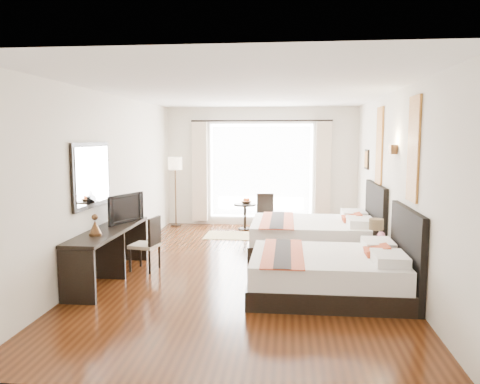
# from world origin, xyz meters

# --- Properties ---
(floor) EXTENTS (4.50, 7.50, 0.01)m
(floor) POSITION_xyz_m (0.00, 0.00, -0.01)
(floor) COLOR #38190A
(floor) RESTS_ON ground
(ceiling) EXTENTS (4.50, 7.50, 0.02)m
(ceiling) POSITION_xyz_m (0.00, 0.00, 2.79)
(ceiling) COLOR white
(ceiling) RESTS_ON wall_headboard
(wall_headboard) EXTENTS (0.01, 7.50, 2.80)m
(wall_headboard) POSITION_xyz_m (2.25, 0.00, 1.40)
(wall_headboard) COLOR silver
(wall_headboard) RESTS_ON floor
(wall_desk) EXTENTS (0.01, 7.50, 2.80)m
(wall_desk) POSITION_xyz_m (-2.25, 0.00, 1.40)
(wall_desk) COLOR silver
(wall_desk) RESTS_ON floor
(wall_window) EXTENTS (4.50, 0.01, 2.80)m
(wall_window) POSITION_xyz_m (0.00, 3.75, 1.40)
(wall_window) COLOR silver
(wall_window) RESTS_ON floor
(wall_entry) EXTENTS (4.50, 0.01, 2.80)m
(wall_entry) POSITION_xyz_m (0.00, -3.75, 1.40)
(wall_entry) COLOR silver
(wall_entry) RESTS_ON floor
(window_glass) EXTENTS (2.40, 0.02, 2.20)m
(window_glass) POSITION_xyz_m (0.00, 3.73, 1.30)
(window_glass) COLOR white
(window_glass) RESTS_ON wall_window
(sheer_curtain) EXTENTS (2.30, 0.02, 2.10)m
(sheer_curtain) POSITION_xyz_m (0.00, 3.67, 1.30)
(sheer_curtain) COLOR white
(sheer_curtain) RESTS_ON wall_window
(drape_left) EXTENTS (0.35, 0.14, 2.35)m
(drape_left) POSITION_xyz_m (-1.45, 3.63, 1.28)
(drape_left) COLOR #BDAA93
(drape_left) RESTS_ON floor
(drape_right) EXTENTS (0.35, 0.14, 2.35)m
(drape_right) POSITION_xyz_m (1.45, 3.63, 1.28)
(drape_right) COLOR #BDAA93
(drape_right) RESTS_ON floor
(art_panel_near) EXTENTS (0.03, 0.50, 1.35)m
(art_panel_near) POSITION_xyz_m (2.23, -1.14, 1.95)
(art_panel_near) COLOR #8E3F14
(art_panel_near) RESTS_ON wall_headboard
(art_panel_far) EXTENTS (0.03, 0.50, 1.35)m
(art_panel_far) POSITION_xyz_m (2.23, 1.12, 1.95)
(art_panel_far) COLOR #8E3F14
(art_panel_far) RESTS_ON wall_headboard
(wall_sconce) EXTENTS (0.10, 0.14, 0.14)m
(wall_sconce) POSITION_xyz_m (2.19, -0.16, 1.92)
(wall_sconce) COLOR #472E19
(wall_sconce) RESTS_ON wall_headboard
(mirror_frame) EXTENTS (0.04, 1.25, 0.95)m
(mirror_frame) POSITION_xyz_m (-2.22, -0.78, 1.55)
(mirror_frame) COLOR black
(mirror_frame) RESTS_ON wall_desk
(mirror_glass) EXTENTS (0.01, 1.12, 0.82)m
(mirror_glass) POSITION_xyz_m (-2.19, -0.78, 1.55)
(mirror_glass) COLOR white
(mirror_glass) RESTS_ON mirror_frame
(bed_near) EXTENTS (2.10, 1.64, 1.18)m
(bed_near) POSITION_xyz_m (1.25, -1.14, 0.31)
(bed_near) COLOR black
(bed_near) RESTS_ON floor
(bed_far) EXTENTS (2.26, 1.76, 1.28)m
(bed_far) POSITION_xyz_m (1.18, 1.12, 0.33)
(bed_far) COLOR black
(bed_far) RESTS_ON floor
(nightstand) EXTENTS (0.38, 0.47, 0.45)m
(nightstand) POSITION_xyz_m (2.01, -0.16, 0.23)
(nightstand) COLOR black
(nightstand) RESTS_ON floor
(table_lamp) EXTENTS (0.22, 0.22, 0.35)m
(table_lamp) POSITION_xyz_m (2.00, -0.05, 0.74)
(table_lamp) COLOR black
(table_lamp) RESTS_ON nightstand
(vase) EXTENTS (0.15, 0.15, 0.14)m
(vase) POSITION_xyz_m (2.04, -0.28, 0.57)
(vase) COLOR black
(vase) RESTS_ON nightstand
(console_desk) EXTENTS (0.50, 2.20, 0.76)m
(console_desk) POSITION_xyz_m (-1.99, -0.78, 0.38)
(console_desk) COLOR black
(console_desk) RESTS_ON floor
(television) EXTENTS (0.38, 0.78, 0.46)m
(television) POSITION_xyz_m (-1.97, -0.23, 0.98)
(television) COLOR black
(television) RESTS_ON console_desk
(bronze_figurine) EXTENTS (0.22, 0.22, 0.26)m
(bronze_figurine) POSITION_xyz_m (-1.99, -1.25, 0.89)
(bronze_figurine) COLOR #472E19
(bronze_figurine) RESTS_ON console_desk
(desk_chair) EXTENTS (0.46, 0.46, 0.86)m
(desk_chair) POSITION_xyz_m (-1.59, -0.28, 0.26)
(desk_chair) COLOR beige
(desk_chair) RESTS_ON floor
(floor_lamp) EXTENTS (0.33, 0.33, 1.63)m
(floor_lamp) POSITION_xyz_m (-2.00, 3.42, 1.38)
(floor_lamp) COLOR black
(floor_lamp) RESTS_ON floor
(side_table) EXTENTS (0.52, 0.52, 0.59)m
(side_table) POSITION_xyz_m (-0.33, 3.15, 0.30)
(side_table) COLOR black
(side_table) RESTS_ON floor
(fruit_bowl) EXTENTS (0.30, 0.30, 0.06)m
(fruit_bowl) POSITION_xyz_m (-0.29, 3.17, 0.62)
(fruit_bowl) COLOR #433017
(fruit_bowl) RESTS_ON side_table
(window_chair) EXTENTS (0.45, 0.45, 0.85)m
(window_chair) POSITION_xyz_m (0.16, 2.84, 0.26)
(window_chair) COLOR beige
(window_chair) RESTS_ON floor
(jute_rug) EXTENTS (1.27, 0.87, 0.01)m
(jute_rug) POSITION_xyz_m (-0.48, 2.43, 0.01)
(jute_rug) COLOR tan
(jute_rug) RESTS_ON floor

